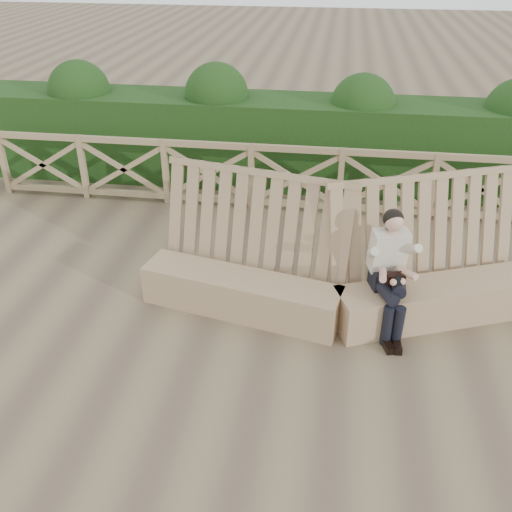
# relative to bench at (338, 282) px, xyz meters

# --- Properties ---
(ground) EXTENTS (60.00, 60.00, 0.00)m
(ground) POSITION_rel_bench_xyz_m (-0.75, -0.76, -0.41)
(ground) COLOR brown
(ground) RESTS_ON ground
(bench) EXTENTS (4.73, 1.60, 1.62)m
(bench) POSITION_rel_bench_xyz_m (0.00, 0.00, 0.00)
(bench) COLOR #9E7D5A
(bench) RESTS_ON ground
(woman) EXTENTS (0.50, 0.89, 1.44)m
(woman) POSITION_rel_bench_xyz_m (0.56, -0.20, 0.37)
(woman) COLOR black
(woman) RESTS_ON ground
(guardrail) EXTENTS (10.10, 0.09, 1.10)m
(guardrail) POSITION_rel_bench_xyz_m (-0.75, 2.74, 0.14)
(guardrail) COLOR #977C58
(guardrail) RESTS_ON ground
(hedge) EXTENTS (12.00, 1.20, 1.50)m
(hedge) POSITION_rel_bench_xyz_m (-0.75, 3.94, 0.34)
(hedge) COLOR black
(hedge) RESTS_ON ground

